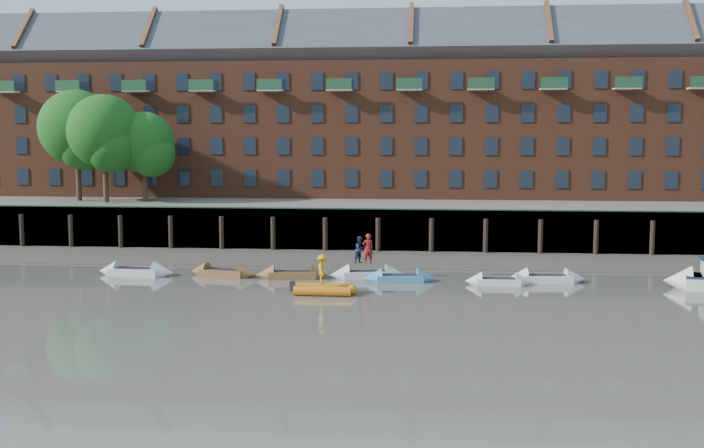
# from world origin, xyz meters

# --- Properties ---
(ground) EXTENTS (220.00, 220.00, 0.00)m
(ground) POSITION_xyz_m (0.00, 0.00, 0.00)
(ground) COLOR #5C584F
(ground) RESTS_ON ground
(foreshore) EXTENTS (110.00, 8.00, 0.50)m
(foreshore) POSITION_xyz_m (0.00, 18.00, 0.00)
(foreshore) COLOR #3D382F
(foreshore) RESTS_ON ground
(mud_band) EXTENTS (110.00, 1.60, 0.10)m
(mud_band) POSITION_xyz_m (0.00, 14.60, 0.00)
(mud_band) COLOR #4C4336
(mud_band) RESTS_ON ground
(river_wall) EXTENTS (110.00, 1.23, 3.30)m
(river_wall) POSITION_xyz_m (-0.00, 22.38, 1.59)
(river_wall) COLOR #2D2A26
(river_wall) RESTS_ON ground
(bank_terrace) EXTENTS (110.00, 28.00, 3.20)m
(bank_terrace) POSITION_xyz_m (0.00, 36.00, 1.60)
(bank_terrace) COLOR #5E594D
(bank_terrace) RESTS_ON ground
(apartment_terrace) EXTENTS (80.60, 15.56, 20.98)m
(apartment_terrace) POSITION_xyz_m (-0.00, 36.99, 12.82)
(apartment_terrace) COLOR brown
(apartment_terrace) RESTS_ON bank_terrace
(tree_cluster) EXTENTS (11.76, 7.74, 9.40)m
(tree_cluster) POSITION_xyz_m (-25.62, 27.35, 9.00)
(tree_cluster) COLOR #3A281C
(tree_cluster) RESTS_ON bank_terrace
(rowboat_0) EXTENTS (4.98, 1.74, 1.42)m
(rowboat_0) POSITION_xyz_m (-16.48, 10.06, 0.25)
(rowboat_0) COLOR silver
(rowboat_0) RESTS_ON ground
(rowboat_1) EXTENTS (4.62, 2.10, 1.29)m
(rowboat_1) POSITION_xyz_m (-10.94, 10.38, 0.23)
(rowboat_1) COLOR brown
(rowboat_1) RESTS_ON ground
(rowboat_2) EXTENTS (4.66, 1.90, 1.31)m
(rowboat_2) POSITION_xyz_m (-6.50, 10.06, 0.23)
(rowboat_2) COLOR brown
(rowboat_2) RESTS_ON ground
(rowboat_3) EXTENTS (4.75, 2.19, 1.33)m
(rowboat_3) POSITION_xyz_m (-1.92, 10.59, 0.24)
(rowboat_3) COLOR silver
(rowboat_3) RESTS_ON ground
(rowboat_4) EXTENTS (4.47, 1.89, 1.26)m
(rowboat_4) POSITION_xyz_m (0.12, 9.49, 0.22)
(rowboat_4) COLOR teal
(rowboat_4) RESTS_ON ground
(rowboat_5) EXTENTS (3.96, 1.16, 1.15)m
(rowboat_5) POSITION_xyz_m (5.99, 9.07, 0.20)
(rowboat_5) COLOR silver
(rowboat_5) RESTS_ON ground
(rowboat_6) EXTENTS (4.74, 1.72, 1.35)m
(rowboat_6) POSITION_xyz_m (8.90, 10.14, 0.24)
(rowboat_6) COLOR silver
(rowboat_6) RESTS_ON ground
(rib_tender) EXTENTS (3.48, 1.65, 0.60)m
(rib_tender) POSITION_xyz_m (-3.78, 5.29, 0.26)
(rib_tender) COLOR orange
(rib_tender) RESTS_ON ground
(person_rower_a) EXTENTS (0.80, 0.67, 1.88)m
(person_rower_a) POSITION_xyz_m (-1.87, 10.56, 1.83)
(person_rower_a) COLOR maroon
(person_rower_a) RESTS_ON rowboat_3
(person_rower_b) EXTENTS (1.01, 1.04, 1.68)m
(person_rower_b) POSITION_xyz_m (-2.37, 10.77, 1.74)
(person_rower_b) COLOR #19233F
(person_rower_b) RESTS_ON rowboat_3
(person_rib_crew) EXTENTS (0.74, 1.14, 1.67)m
(person_rib_crew) POSITION_xyz_m (-3.98, 5.21, 1.40)
(person_rib_crew) COLOR orange
(person_rib_crew) RESTS_ON rib_tender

